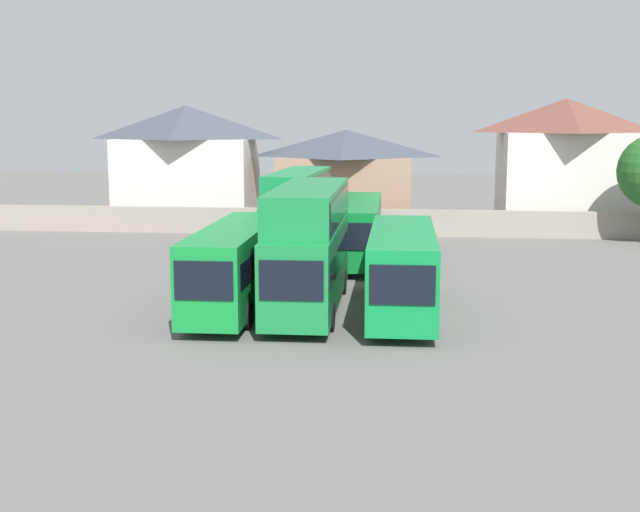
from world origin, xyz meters
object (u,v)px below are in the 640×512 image
at_px(bus_1, 235,262).
at_px(bus_3, 402,267).
at_px(bus_5, 357,227).
at_px(bus_4, 298,209).
at_px(bus_2, 309,241).
at_px(house_terrace_centre, 346,177).
at_px(house_terrace_right, 564,162).
at_px(house_terrace_left, 187,163).

relative_size(bus_1, bus_3, 1.05).
bearing_deg(bus_5, bus_4, -101.39).
bearing_deg(bus_4, bus_2, 11.71).
bearing_deg(bus_3, bus_4, -156.23).
bearing_deg(house_terrace_centre, bus_1, -94.99).
bearing_deg(bus_2, house_terrace_right, 151.33).
bearing_deg(house_terrace_centre, bus_2, -88.82).
distance_m(bus_1, bus_4, 13.08).
bearing_deg(bus_2, bus_1, -88.27).
height_order(bus_1, house_terrace_left, house_terrace_left).
distance_m(bus_1, house_terrace_left, 30.51).
distance_m(bus_4, house_terrace_centre, 15.69).
relative_size(house_terrace_centre, house_terrace_right, 1.07).
distance_m(bus_3, house_terrace_left, 33.65).
xyz_separation_m(bus_5, house_terrace_centre, (-1.83, 16.23, 1.68)).
height_order(bus_3, bus_4, bus_4).
xyz_separation_m(bus_5, house_terrace_right, (14.03, 16.29, 2.83)).
bearing_deg(house_terrace_left, bus_1, -71.42).
xyz_separation_m(bus_2, bus_5, (1.24, 12.27, -0.98)).
bearing_deg(bus_5, house_terrace_centre, -174.43).
bearing_deg(house_terrace_centre, house_terrace_left, 179.06).
distance_m(bus_1, bus_3, 6.96).
distance_m(bus_5, house_terrace_left, 21.75).
xyz_separation_m(bus_2, bus_3, (3.87, -0.43, -0.93)).
relative_size(bus_4, bus_5, 0.90).
bearing_deg(bus_5, house_terrace_left, -140.39).
height_order(bus_1, bus_4, bus_4).
height_order(bus_4, bus_5, bus_4).
bearing_deg(house_terrace_centre, bus_3, -81.24).
bearing_deg(bus_3, house_terrace_left, -150.78).
bearing_deg(bus_2, bus_3, 83.10).
xyz_separation_m(bus_4, house_terrace_left, (-10.63, 15.80, 1.73)).
relative_size(bus_3, bus_5, 0.90).
xyz_separation_m(bus_1, house_terrace_right, (18.36, 28.69, 2.78)).
height_order(bus_4, house_terrace_left, house_terrace_left).
height_order(bus_4, house_terrace_centre, house_terrace_centre).
xyz_separation_m(bus_4, house_terrace_right, (17.42, 15.66, 1.96)).
bearing_deg(house_terrace_left, house_terrace_right, -0.27).
xyz_separation_m(bus_1, house_terrace_left, (-9.69, 28.82, 2.55)).
height_order(bus_2, bus_5, bus_2).
height_order(house_terrace_left, house_terrace_centre, house_terrace_left).
bearing_deg(bus_3, house_terrace_centre, -171.76).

